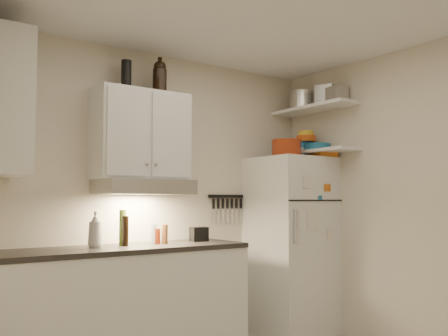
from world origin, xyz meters
TOP-DOWN VIEW (x-y plane):
  - ceiling at (0.00, 0.00)m, footprint 3.20×3.00m
  - back_wall at (0.00, 1.51)m, footprint 3.20×0.02m
  - left_wall at (-1.61, 0.00)m, footprint 0.02×3.00m
  - right_wall at (1.61, 0.00)m, footprint 0.02×3.00m
  - base_cabinet at (-0.55, 1.20)m, footprint 2.10×0.60m
  - countertop at (-0.55, 1.20)m, footprint 2.10×0.62m
  - upper_cabinet at (-0.30, 1.33)m, footprint 0.80×0.33m
  - side_cabinet at (-1.44, 1.20)m, footprint 0.33×0.55m
  - range_hood at (-0.30, 1.27)m, footprint 0.76×0.46m
  - fridge at (1.25, 1.16)m, footprint 0.70×0.68m
  - shelf_hi at (1.45, 1.02)m, footprint 0.30×0.95m
  - shelf_lo at (1.45, 1.02)m, footprint 0.30×0.95m
  - knife_strip at (0.70, 1.49)m, footprint 0.42×0.02m
  - dutch_oven at (1.12, 1.08)m, footprint 0.30×0.30m
  - book_stack at (1.49, 0.94)m, footprint 0.25×0.28m
  - spice_jar at (1.35, 1.11)m, footprint 0.07×0.07m
  - stock_pot at (1.52, 1.26)m, footprint 0.32×0.32m
  - tin_a at (1.53, 0.92)m, footprint 0.25×0.24m
  - tin_b at (1.50, 0.77)m, footprint 0.18×0.18m
  - bowl_teal at (1.45, 1.22)m, footprint 0.25×0.25m
  - bowl_orange at (1.44, 1.13)m, footprint 0.20×0.20m
  - bowl_yellow at (1.44, 1.13)m, footprint 0.15×0.15m
  - plates at (1.45, 0.97)m, footprint 0.28×0.28m
  - growler_a at (-0.16, 1.28)m, footprint 0.14×0.14m
  - growler_b at (-0.11, 1.35)m, footprint 0.10×0.10m
  - thermos_a at (-0.42, 1.37)m, footprint 0.10×0.10m
  - thermos_b at (-0.44, 1.33)m, footprint 0.11×0.11m
  - soap_bottle at (-0.73, 1.22)m, footprint 0.15×0.15m
  - pepper_mill at (-0.14, 1.21)m, footprint 0.06×0.06m
  - oil_bottle at (-0.48, 1.27)m, footprint 0.07×0.07m
  - vinegar_bottle at (-0.49, 1.21)m, footprint 0.06×0.06m
  - clear_bottle at (-0.22, 1.25)m, footprint 0.06×0.06m
  - red_jar at (-0.20, 1.24)m, footprint 0.07×0.07m
  - caddy at (0.24, 1.26)m, footprint 0.16×0.12m

SIDE VIEW (x-z plane):
  - base_cabinet at x=-0.55m, z-range 0.00..0.88m
  - fridge at x=1.25m, z-range 0.00..1.70m
  - countertop at x=-0.55m, z-range 0.88..0.92m
  - caddy at x=0.24m, z-range 0.92..1.04m
  - red_jar at x=-0.20m, z-range 0.92..1.05m
  - pepper_mill at x=-0.14m, z-range 0.92..1.08m
  - clear_bottle at x=-0.22m, z-range 0.92..1.09m
  - vinegar_bottle at x=-0.49m, z-range 0.92..1.16m
  - oil_bottle at x=-0.48m, z-range 0.92..1.21m
  - soap_bottle at x=-0.73m, z-range 0.92..1.23m
  - back_wall at x=0.00m, z-range 0.00..2.60m
  - left_wall at x=-1.61m, z-range 0.00..2.60m
  - right_wall at x=1.61m, z-range 0.00..2.60m
  - knife_strip at x=0.70m, z-range 1.31..1.33m
  - range_hood at x=-0.30m, z-range 1.33..1.45m
  - book_stack at x=1.49m, z-range 1.70..1.78m
  - spice_jar at x=1.35m, z-range 1.70..1.80m
  - shelf_lo at x=1.45m, z-range 1.75..1.77m
  - dutch_oven at x=1.12m, z-range 1.70..1.86m
  - plates at x=1.45m, z-range 1.77..1.84m
  - bowl_teal at x=1.45m, z-range 1.77..1.87m
  - upper_cabinet at x=-0.30m, z-range 1.45..2.20m
  - bowl_orange at x=1.44m, z-range 1.87..1.93m
  - side_cabinet at x=-1.44m, z-range 1.45..2.45m
  - bowl_yellow at x=1.44m, z-range 1.93..1.98m
  - shelf_hi at x=1.45m, z-range 2.19..2.22m
  - tin_b at x=1.50m, z-range 2.21..2.38m
  - growler_b at x=-0.11m, z-range 2.20..2.42m
  - stock_pot at x=1.52m, z-range 2.21..2.42m
  - tin_a at x=1.53m, z-range 2.21..2.42m
  - thermos_a at x=-0.42m, z-range 2.20..2.44m
  - thermos_b at x=-0.44m, z-range 2.20..2.45m
  - growler_a at x=-0.16m, z-range 2.20..2.48m
  - ceiling at x=0.00m, z-range 2.60..2.62m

